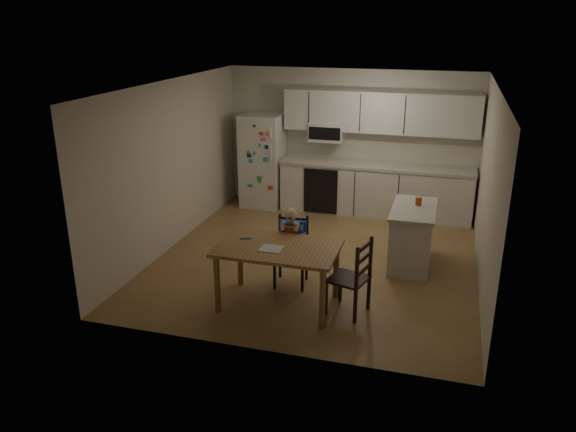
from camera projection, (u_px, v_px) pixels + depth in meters
The scene contains 10 objects.
room at pixel (326, 168), 8.25m from camera, with size 4.52×5.01×2.51m.
refrigerator at pixel (263, 160), 10.30m from camera, with size 0.72×0.70×1.70m, color silver.
kitchen_run at pixel (375, 166), 9.84m from camera, with size 3.37×0.62×2.15m.
kitchen_island at pixel (412, 236), 7.93m from camera, with size 0.60×1.14×0.84m.
red_cup at pixel (418, 201), 7.88m from camera, with size 0.09×0.09×0.11m, color #C1370E.
dining_table at pixel (278, 254), 6.71m from camera, with size 1.44×0.93×0.77m.
napkin at pixel (271, 249), 6.59m from camera, with size 0.26×0.23×0.01m, color #B8B8BE.
toddler_spoon at pixel (244, 239), 6.89m from camera, with size 0.02×0.02×0.12m, color blue.
chair_booster at pixel (292, 238), 7.27m from camera, with size 0.44×0.44×1.07m.
chair_side at pixel (356, 273), 6.53m from camera, with size 0.52×0.52×0.95m.
Camera 1 is at (1.69, -7.37, 3.37)m, focal length 35.00 mm.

